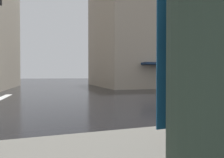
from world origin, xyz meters
The scene contains 2 objects.
haussmann_block_corner centered at (20.25, -21.26, 9.63)m, with size 16.71×21.44×19.67m.
pedestrian_far_down_pavement centered at (-4.71, -6.80, 1.76)m, with size 1.00×1.00×2.00m.
Camera 1 is at (-7.88, -3.70, 1.60)m, focal length 31.04 mm.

